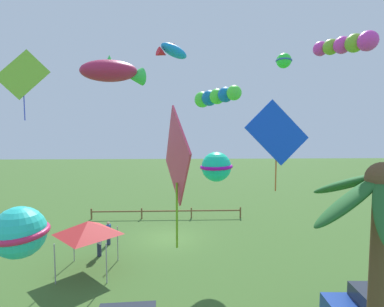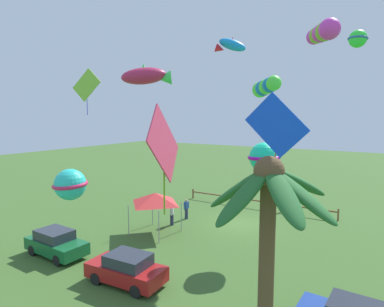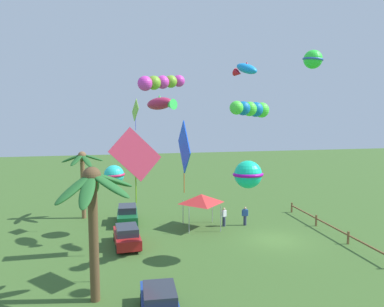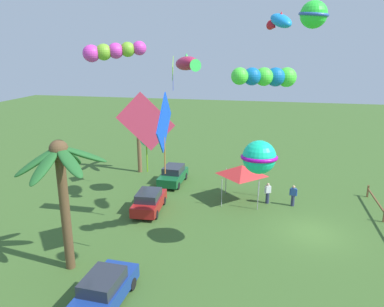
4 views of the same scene
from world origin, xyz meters
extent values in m
plane|color=#3D6028|center=(0.00, 0.00, 0.00)|extent=(120.00, 120.00, 0.00)
cylinder|color=brown|center=(9.09, 14.56, 2.87)|extent=(0.39, 0.39, 5.74)
ellipsoid|color=#1E5623|center=(9.99, 14.63, 5.49)|extent=(1.93, 0.68, 0.93)
ellipsoid|color=#1E5623|center=(9.19, 15.47, 5.49)|extent=(0.76, 1.95, 0.92)
ellipsoid|color=#1E5623|center=(8.30, 14.97, 5.44)|extent=(1.91, 1.33, 1.02)
ellipsoid|color=#1E5623|center=(8.36, 14.15, 5.35)|extent=(1.83, 1.37, 1.19)
ellipsoid|color=#1E5623|center=(9.25, 13.66, 5.51)|extent=(0.87, 1.97, 0.89)
sphere|color=brown|center=(9.09, 14.56, 5.74)|extent=(0.74, 0.74, 0.74)
cylinder|color=brown|center=(-6.54, 12.89, 3.25)|extent=(0.48, 0.48, 6.49)
ellipsoid|color=#236028|center=(-5.59, 12.91, 5.88)|extent=(2.10, 0.73, 1.69)
ellipsoid|color=#236028|center=(-6.10, 13.72, 5.87)|extent=(1.55, 2.13, 1.72)
ellipsoid|color=#236028|center=(-7.22, 13.68, 6.02)|extent=(1.96, 2.13, 1.44)
ellipsoid|color=#236028|center=(-7.52, 13.05, 5.95)|extent=(2.24, 1.02, 1.57)
ellipsoid|color=#236028|center=(-7.16, 12.00, 6.09)|extent=(1.87, 2.26, 1.30)
ellipsoid|color=#236028|center=(-6.06, 11.89, 6.15)|extent=(1.61, 2.39, 1.19)
sphere|color=brown|center=(-6.54, 12.89, 6.49)|extent=(0.92, 0.92, 0.92)
cube|color=brown|center=(-1.89, -4.84, 0.47)|extent=(0.12, 0.12, 0.95)
cube|color=brown|center=(2.54, -4.84, 0.47)|extent=(0.12, 0.12, 0.95)
cube|color=brown|center=(6.96, -4.84, 0.47)|extent=(0.12, 0.12, 0.95)
cube|color=brown|center=(0.32, -4.84, 0.66)|extent=(13.36, 0.09, 0.11)
cube|color=#A51919|center=(1.06, 11.00, 0.60)|extent=(3.99, 1.92, 0.70)
cube|color=#282D38|center=(0.91, 11.00, 1.23)|extent=(2.11, 1.61, 0.56)
cylinder|color=black|center=(2.23, 11.85, 0.30)|extent=(0.61, 0.21, 0.60)
cylinder|color=black|center=(2.31, 10.29, 0.30)|extent=(0.61, 0.21, 0.60)
cylinder|color=black|center=(-0.19, 11.72, 0.30)|extent=(0.61, 0.21, 0.60)
cylinder|color=black|center=(-0.10, 10.16, 0.30)|extent=(0.61, 0.21, 0.60)
cube|color=#145B2D|center=(6.75, 10.75, 0.60)|extent=(3.96, 1.83, 0.70)
cube|color=#282D38|center=(6.90, 10.74, 1.23)|extent=(2.08, 1.57, 0.56)
cylinder|color=black|center=(5.51, 10.01, 0.30)|extent=(0.61, 0.20, 0.60)
cylinder|color=black|center=(5.57, 11.57, 0.30)|extent=(0.61, 0.20, 0.60)
cylinder|color=black|center=(7.93, 9.92, 0.30)|extent=(0.61, 0.20, 0.60)
cylinder|color=black|center=(7.98, 11.49, 0.30)|extent=(0.61, 0.20, 0.60)
cube|color=navy|center=(-8.80, 9.86, 0.60)|extent=(3.98, 1.88, 0.70)
cube|color=#282D38|center=(-8.95, 9.87, 1.23)|extent=(2.10, 1.59, 0.56)
cylinder|color=black|center=(-7.56, 10.58, 0.30)|extent=(0.61, 0.21, 0.60)
cylinder|color=black|center=(-7.63, 9.02, 0.30)|extent=(0.61, 0.21, 0.60)
cylinder|color=#2D3351|center=(4.13, 2.80, 0.42)|extent=(0.26, 0.26, 0.84)
cube|color=silver|center=(4.13, 2.80, 1.11)|extent=(0.39, 0.44, 0.54)
sphere|color=beige|center=(4.13, 2.80, 1.48)|extent=(0.21, 0.21, 0.21)
cylinder|color=silver|center=(4.25, 2.60, 1.06)|extent=(0.09, 0.09, 0.52)
cylinder|color=silver|center=(4.02, 3.00, 1.06)|extent=(0.09, 0.09, 0.52)
cylinder|color=#2D3351|center=(4.01, 0.97, 0.42)|extent=(0.26, 0.26, 0.84)
cube|color=#2D519E|center=(4.01, 0.97, 1.11)|extent=(0.29, 0.41, 0.54)
sphere|color=tan|center=(4.01, 0.97, 1.48)|extent=(0.21, 0.21, 0.21)
cylinder|color=#2D519E|center=(3.98, 0.74, 1.06)|extent=(0.09, 0.09, 0.52)
cylinder|color=#2D519E|center=(4.05, 1.20, 1.06)|extent=(0.09, 0.09, 0.52)
cylinder|color=#9E9EA3|center=(2.83, 3.47, 1.05)|extent=(0.06, 0.06, 2.10)
cylinder|color=#9E9EA3|center=(5.43, 3.47, 1.05)|extent=(0.06, 0.06, 2.10)
cylinder|color=#9E9EA3|center=(2.83, 6.07, 1.05)|extent=(0.06, 0.06, 2.10)
cylinder|color=#9E9EA3|center=(5.43, 6.07, 1.05)|extent=(0.06, 0.06, 2.10)
pyramid|color=red|center=(4.13, 4.77, 2.48)|extent=(2.86, 2.86, 0.75)
cube|color=#DF395B|center=(-0.85, 10.41, 6.85)|extent=(0.95, 3.53, 3.60)
cylinder|color=#6DAB1C|center=(-0.85, 10.41, 4.79)|extent=(0.08, 0.08, 2.36)
sphere|color=#4DF23B|center=(-2.33, 2.28, 9.75)|extent=(0.99, 0.99, 0.99)
sphere|color=#1271BE|center=(-2.72, 2.85, 9.78)|extent=(0.95, 0.95, 0.95)
sphere|color=#4DF23B|center=(-3.12, 3.41, 9.81)|extent=(0.91, 0.91, 0.91)
sphere|color=#1271BE|center=(-3.52, 3.98, 9.85)|extent=(0.87, 0.87, 0.87)
sphere|color=#4DF23B|center=(-3.91, 4.54, 9.88)|extent=(0.83, 0.83, 0.83)
sphere|color=#2FF03B|center=(-7.62, 1.74, 12.30)|extent=(0.95, 0.95, 0.95)
torus|color=#305AB1|center=(-7.62, 1.74, 12.30)|extent=(1.45, 1.45, 0.20)
sphere|color=#15E2A5|center=(-3.09, 3.43, 5.66)|extent=(1.78, 1.78, 1.78)
torus|color=#AA0DA6|center=(-3.09, 3.43, 5.66)|extent=(2.48, 2.47, 0.29)
sphere|color=#E63ABE|center=(-7.59, 10.29, 10.96)|extent=(0.70, 0.70, 0.70)
sphere|color=#7ABC2F|center=(-7.38, 9.85, 11.01)|extent=(0.67, 0.67, 0.67)
sphere|color=#E63ABE|center=(-7.17, 9.41, 11.07)|extent=(0.65, 0.65, 0.65)
sphere|color=#7ABC2F|center=(-6.96, 8.97, 11.12)|extent=(0.62, 0.62, 0.62)
sphere|color=#E63ABE|center=(-6.75, 8.53, 11.17)|extent=(0.59, 0.59, 0.59)
cube|color=#86CC38|center=(4.51, 10.05, 9.76)|extent=(1.74, 0.44, 1.78)
cylinder|color=#424FE8|center=(4.51, 10.05, 8.74)|extent=(0.04, 0.04, 1.16)
cube|color=blue|center=(-5.19, 7.98, 7.72)|extent=(2.89, 0.16, 2.90)
cylinder|color=#BA6B30|center=(-5.19, 7.98, 6.07)|extent=(0.06, 0.06, 1.89)
sphere|color=#28D1C1|center=(3.89, 11.81, 4.74)|extent=(1.56, 1.56, 1.56)
torus|color=#D22356|center=(3.89, 11.81, 4.74)|extent=(2.30, 2.31, 0.31)
ellipsoid|color=#B7244D|center=(1.89, 8.45, 10.23)|extent=(2.71, 2.40, 1.09)
cone|color=#3AE356|center=(1.01, 7.83, 10.12)|extent=(1.12, 1.10, 0.83)
cone|color=#3AE356|center=(1.89, 8.45, 10.62)|extent=(0.67, 0.67, 0.49)
ellipsoid|color=#1890E9|center=(-0.59, 2.71, 12.58)|extent=(2.05, 1.68, 1.14)
cone|color=red|center=(0.10, 3.10, 12.34)|extent=(0.88, 0.83, 0.70)
cone|color=red|center=(-0.59, 2.71, 12.87)|extent=(0.48, 0.48, 0.36)
camera|label=1|loc=(-1.02, 20.52, 7.80)|focal=27.09mm
camera|label=2|loc=(-9.59, 22.16, 8.11)|focal=30.58mm
camera|label=3|loc=(-25.39, 11.81, 9.66)|focal=35.00mm
camera|label=4|loc=(-21.91, 3.12, 11.16)|focal=34.38mm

